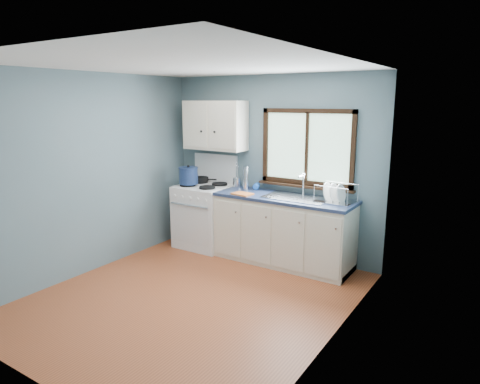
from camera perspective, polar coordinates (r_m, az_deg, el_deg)
The scene contains 19 objects.
floor at distance 4.94m, azimuth -6.34°, elevation -13.94°, with size 3.20×3.60×0.02m, color #A14C27.
ceiling at distance 4.45m, azimuth -7.13°, elevation 16.62°, with size 3.20×3.60×0.02m, color white.
wall_back at distance 6.01m, azimuth 4.31°, elevation 3.45°, with size 3.20×0.02×2.50m, color slate.
wall_front at distance 3.38m, azimuth -26.63°, elevation -4.71°, with size 3.20×0.02×2.50m, color slate.
wall_left at distance 5.68m, azimuth -19.38°, elevation 2.28°, with size 0.02×3.60×2.50m, color slate.
wall_right at distance 3.74m, azimuth 12.72°, elevation -2.16°, with size 0.02×3.60×2.50m, color slate.
gas_range at distance 6.40m, azimuth -4.76°, elevation -2.95°, with size 0.76×0.69×1.36m.
base_cabinets at distance 5.77m, azimuth 5.77°, elevation -5.53°, with size 1.85×0.60×0.88m.
countertop at distance 5.64m, azimuth 5.86°, elevation -0.78°, with size 1.89×0.64×0.04m, color #1B2844.
sink at distance 5.57m, azimuth 7.51°, elevation -1.41°, with size 0.84×0.46×0.44m.
window at distance 5.72m, azimuth 8.89°, elevation 5.17°, with size 1.36×0.10×1.03m.
upper_cabinets at distance 6.26m, azimuth -3.37°, elevation 8.86°, with size 0.95×0.35×0.70m.
skillet at distance 6.52m, azimuth -5.35°, elevation 1.75°, with size 0.42×0.33×0.05m.
stockpot at distance 6.27m, azimuth -6.88°, elevation 2.21°, with size 0.34×0.34×0.28m.
utensil_crock at distance 6.16m, azimuth -0.40°, elevation 1.29°, with size 0.12×0.12×0.37m.
thermos at distance 5.97m, azimuth 0.75°, elevation 1.84°, with size 0.08×0.08×0.34m, color silver.
soap_bottle at distance 5.97m, azimuth 2.10°, elevation 1.32°, with size 0.09×0.09×0.23m, color blue.
dish_towel at distance 5.71m, azimuth 0.32°, elevation -0.25°, with size 0.26×0.19×0.02m, color #CE672B.
dish_rack at distance 5.41m, azimuth 12.57°, elevation -0.68°, with size 0.48×0.38×0.24m.
Camera 1 is at (2.83, -3.42, 2.15)m, focal length 32.00 mm.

